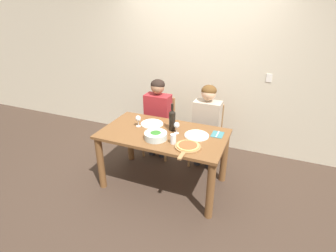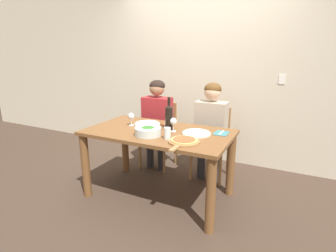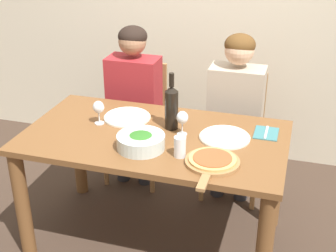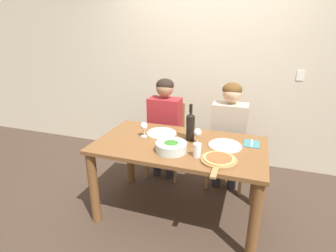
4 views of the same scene
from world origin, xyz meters
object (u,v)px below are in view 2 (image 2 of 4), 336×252
object	(u,v)px
pizza_on_board	(184,141)
wine_glass_left	(131,117)
person_man	(211,123)
broccoli_bowl	(148,131)
water_tumbler	(167,133)
fork_on_napkin	(221,133)
chair_left	(161,132)
chair_right	(212,139)
dinner_plate_left	(147,124)
person_woman	(157,116)
wine_glass_right	(173,122)
dinner_plate_right	(196,133)
wine_bottle	(169,116)

from	to	relation	value
pizza_on_board	wine_glass_left	world-z (taller)	wine_glass_left
person_man	broccoli_bowl	size ratio (longest dim) A/B	4.54
broccoli_bowl	pizza_on_board	distance (m)	0.42
water_tumbler	fork_on_napkin	world-z (taller)	water_tumbler
chair_left	fork_on_napkin	world-z (taller)	chair_left
chair_right	person_man	world-z (taller)	person_man
dinner_plate_left	person_woman	bearing A→B (deg)	106.35
chair_left	broccoli_bowl	size ratio (longest dim) A/B	3.34
chair_right	wine_glass_left	distance (m)	1.11
wine_glass_right	pizza_on_board	bearing A→B (deg)	-50.02
chair_right	pizza_on_board	world-z (taller)	chair_right
dinner_plate_right	water_tumbler	size ratio (longest dim) A/B	2.57
chair_right	water_tumbler	bearing A→B (deg)	-99.47
person_woman	person_man	bearing A→B (deg)	0.00
chair_right	wine_glass_left	xyz separation A→B (m)	(-0.76, -0.73, 0.38)
wine_bottle	broccoli_bowl	xyz separation A→B (m)	(-0.09, -0.30, -0.10)
wine_glass_right	fork_on_napkin	size ratio (longest dim) A/B	0.84
pizza_on_board	wine_glass_left	distance (m)	0.83
chair_right	wine_glass_left	bearing A→B (deg)	-136.07
broccoli_bowl	wine_glass_left	size ratio (longest dim) A/B	1.80
chair_left	dinner_plate_left	xyz separation A→B (m)	(0.15, -0.60, 0.28)
chair_right	broccoli_bowl	xyz separation A→B (m)	(-0.40, -0.96, 0.31)
broccoli_bowl	water_tumbler	distance (m)	0.24
fork_on_napkin	dinner_plate_left	bearing A→B (deg)	-177.85
person_man	water_tumbler	xyz separation A→B (m)	(-0.16, -0.88, 0.08)
person_woman	wine_glass_left	world-z (taller)	person_woman
person_man	dinner_plate_right	xyz separation A→B (m)	(0.03, -0.60, 0.03)
dinner_plate_right	water_tumbler	world-z (taller)	water_tumbler
dinner_plate_right	pizza_on_board	xyz separation A→B (m)	(-0.01, -0.31, 0.01)
wine_glass_right	water_tumbler	bearing A→B (deg)	-77.61
person_woman	pizza_on_board	size ratio (longest dim) A/B	2.85
person_woman	wine_glass_right	world-z (taller)	person_woman
chair_left	pizza_on_board	xyz separation A→B (m)	(0.78, -1.02, 0.29)
broccoli_bowl	water_tumbler	xyz separation A→B (m)	(0.23, -0.03, 0.02)
wine_glass_left	pizza_on_board	bearing A→B (deg)	-20.38
person_woman	broccoli_bowl	distance (m)	0.93
person_man	wine_glass_left	size ratio (longest dim) A/B	8.18
wine_bottle	water_tumbler	bearing A→B (deg)	-66.27
chair_left	wine_bottle	bearing A→B (deg)	-55.36
chair_right	fork_on_napkin	world-z (taller)	chair_right
broccoli_bowl	wine_glass_right	xyz separation A→B (m)	(0.18, 0.23, 0.06)
wine_glass_right	broccoli_bowl	bearing A→B (deg)	-127.63
wine_bottle	wine_glass_left	distance (m)	0.46
wine_bottle	pizza_on_board	size ratio (longest dim) A/B	0.82
chair_left	chair_right	xyz separation A→B (m)	(0.76, 0.00, 0.00)
chair_left	pizza_on_board	distance (m)	1.32
person_man	wine_bottle	distance (m)	0.65
dinner_plate_right	wine_glass_right	world-z (taller)	wine_glass_right
person_man	wine_bottle	size ratio (longest dim) A/B	3.48
broccoli_bowl	dinner_plate_left	bearing A→B (deg)	121.88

